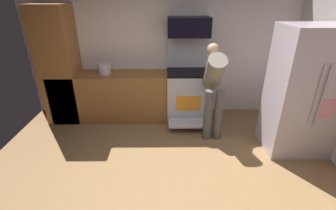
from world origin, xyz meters
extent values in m
cube|color=olive|center=(0.00, 0.00, -0.01)|extent=(5.20, 4.80, 0.02)
cube|color=silver|center=(0.00, 2.34, 1.30)|extent=(5.20, 0.12, 2.60)
cube|color=#925B2E|center=(-0.90, 1.98, 0.45)|extent=(2.40, 0.60, 0.90)
cube|color=#925B2E|center=(-1.90, 1.98, 1.05)|extent=(0.60, 0.60, 2.10)
cube|color=#B7B8C2|center=(0.43, 1.96, 0.46)|extent=(0.76, 0.64, 0.92)
cube|color=black|center=(0.43, 1.96, 0.94)|extent=(0.76, 0.64, 0.03)
cube|color=#B7B8C2|center=(0.43, 2.25, 1.25)|extent=(0.76, 0.06, 0.60)
cube|color=orange|center=(0.43, 1.63, 0.45)|extent=(0.44, 0.01, 0.28)
cube|color=#B7B8C2|center=(0.43, 1.47, 0.14)|extent=(0.72, 0.34, 0.03)
cube|color=black|center=(0.43, 2.06, 1.72)|extent=(0.74, 0.38, 0.34)
cube|color=#C0B1BD|center=(2.03, 0.93, 0.95)|extent=(0.89, 0.70, 1.89)
cylinder|color=#C0B1BD|center=(1.99, 0.57, 1.04)|extent=(0.02, 0.02, 0.85)
cylinder|color=#C0B1BD|center=(2.07, 0.57, 1.04)|extent=(0.02, 0.02, 0.85)
cube|color=pink|center=(2.19, 0.58, 0.85)|extent=(0.20, 0.01, 0.26)
cylinder|color=#4F4F4F|center=(0.72, 1.21, 0.43)|extent=(0.14, 0.14, 0.87)
cylinder|color=#4F4F4F|center=(0.89, 1.21, 0.43)|extent=(0.14, 0.14, 0.87)
cylinder|color=gray|center=(0.80, 1.40, 1.11)|extent=(0.30, 0.62, 0.68)
sphere|color=tan|center=(0.80, 1.64, 1.42)|extent=(0.20, 0.20, 0.20)
cylinder|color=#BCB2C4|center=(-1.10, 1.98, 0.99)|extent=(0.24, 0.24, 0.19)
camera|label=1|loc=(0.02, -2.25, 2.25)|focal=25.41mm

